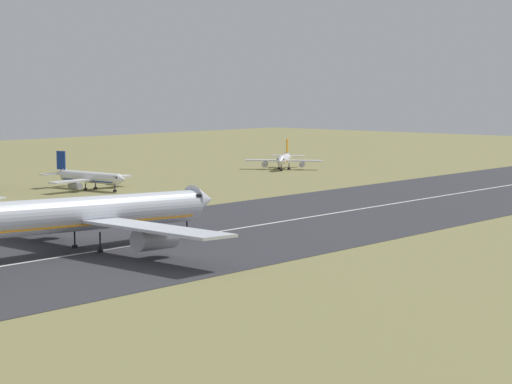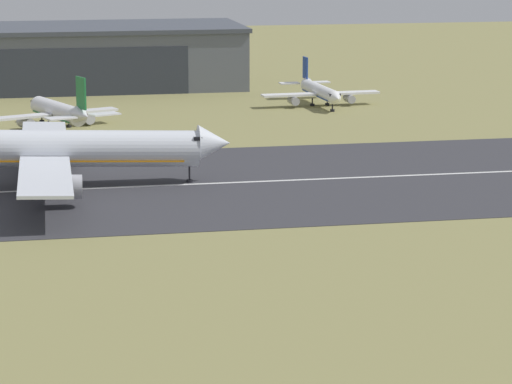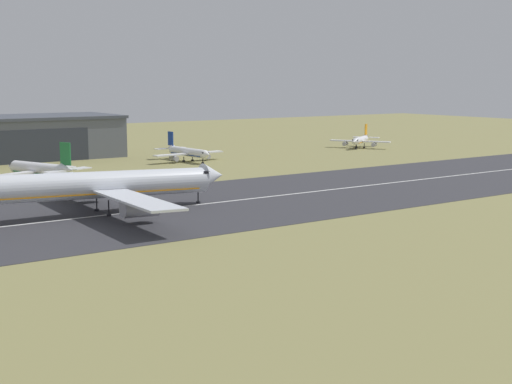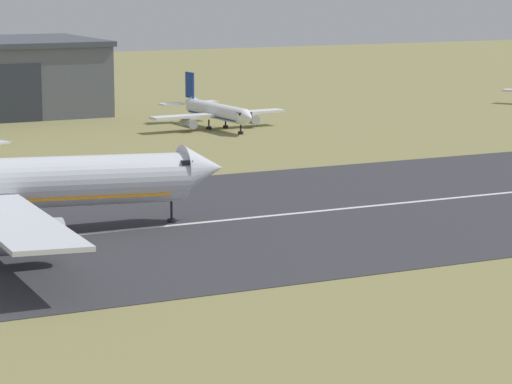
{
  "view_description": "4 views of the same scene",
  "coord_description": "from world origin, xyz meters",
  "px_view_note": "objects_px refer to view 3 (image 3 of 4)",
  "views": [
    {
      "loc": [
        -115.57,
        9.03,
        23.33
      ],
      "look_at": [
        -8.91,
        102.5,
        8.16
      ],
      "focal_mm": 70.0,
      "sensor_mm": 36.0,
      "label": 1
    },
    {
      "loc": [
        -28.18,
        -38.98,
        34.0
      ],
      "look_at": [
        -3.88,
        85.7,
        5.84
      ],
      "focal_mm": 85.0,
      "sensor_mm": 36.0,
      "label": 2
    },
    {
      "loc": [
        -74.96,
        -0.09,
        23.77
      ],
      "look_at": [
        -8.8,
        95.77,
        5.49
      ],
      "focal_mm": 50.0,
      "sensor_mm": 36.0,
      "label": 3
    },
    {
      "loc": [
        -50.71,
        9.03,
        24.72
      ],
      "look_at": [
        -5.5,
        101.82,
        5.89
      ],
      "focal_mm": 85.0,
      "sensor_mm": 36.0,
      "label": 4
    }
  ],
  "objects_px": {
    "airplane_parked_centre": "(360,140)",
    "airplane_parked_east": "(39,170)",
    "airplane_parked_west": "(188,152)",
    "airplane_landing": "(98,186)"
  },
  "relations": [
    {
      "from": "airplane_parked_west",
      "to": "airplane_parked_east",
      "type": "distance_m",
      "value": 52.86
    },
    {
      "from": "airplane_landing",
      "to": "airplane_parked_east",
      "type": "xyz_separation_m",
      "value": [
        4.63,
        47.62,
        -2.28
      ]
    },
    {
      "from": "airplane_landing",
      "to": "airplane_parked_east",
      "type": "height_order",
      "value": "airplane_landing"
    },
    {
      "from": "airplane_landing",
      "to": "airplane_parked_east",
      "type": "relative_size",
      "value": 2.18
    },
    {
      "from": "airplane_parked_west",
      "to": "airplane_parked_east",
      "type": "bearing_deg",
      "value": -160.79
    },
    {
      "from": "airplane_parked_east",
      "to": "airplane_parked_centre",
      "type": "bearing_deg",
      "value": 9.22
    },
    {
      "from": "airplane_landing",
      "to": "airplane_parked_centre",
      "type": "xyz_separation_m",
      "value": [
        125.83,
        67.29,
        -2.38
      ]
    },
    {
      "from": "airplane_parked_west",
      "to": "airplane_parked_east",
      "type": "height_order",
      "value": "airplane_parked_east"
    },
    {
      "from": "airplane_parked_east",
      "to": "airplane_parked_west",
      "type": "bearing_deg",
      "value": 19.21
    },
    {
      "from": "airplane_parked_centre",
      "to": "airplane_parked_east",
      "type": "distance_m",
      "value": 122.79
    }
  ]
}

